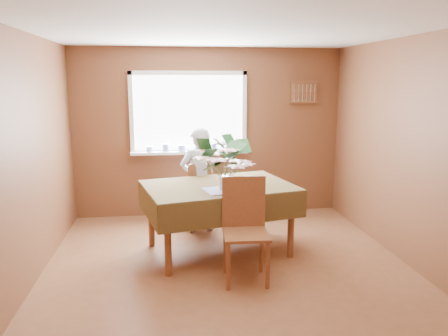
{
  "coord_description": "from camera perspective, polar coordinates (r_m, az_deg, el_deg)",
  "views": [
    {
      "loc": [
        -0.64,
        -4.25,
        2.02
      ],
      "look_at": [
        0.0,
        0.55,
        1.05
      ],
      "focal_mm": 35.0,
      "sensor_mm": 36.0,
      "label": 1
    }
  ],
  "objects": [
    {
      "name": "floor",
      "position": [
        4.75,
        0.91,
        -13.85
      ],
      "size": [
        4.5,
        4.5,
        0.0
      ],
      "primitive_type": "plane",
      "color": "brown",
      "rests_on": "ground"
    },
    {
      "name": "ceiling",
      "position": [
        4.32,
        1.02,
        17.7
      ],
      "size": [
        4.5,
        4.5,
        0.0
      ],
      "primitive_type": "plane",
      "rotation": [
        3.14,
        0.0,
        0.0
      ],
      "color": "white",
      "rests_on": "wall_back"
    },
    {
      "name": "wall_back",
      "position": [
        6.57,
        -1.98,
        4.61
      ],
      "size": [
        4.0,
        0.0,
        4.0
      ],
      "primitive_type": "plane",
      "rotation": [
        1.57,
        0.0,
        0.0
      ],
      "color": "brown",
      "rests_on": "floor"
    },
    {
      "name": "wall_front",
      "position": [
        2.24,
        9.73,
        -9.03
      ],
      "size": [
        4.0,
        0.0,
        4.0
      ],
      "primitive_type": "plane",
      "rotation": [
        -1.57,
        0.0,
        0.0
      ],
      "color": "brown",
      "rests_on": "floor"
    },
    {
      "name": "wall_left",
      "position": [
        4.52,
        -24.96,
        0.46
      ],
      "size": [
        0.0,
        4.5,
        4.5
      ],
      "primitive_type": "plane",
      "rotation": [
        1.57,
        0.0,
        1.57
      ],
      "color": "brown",
      "rests_on": "floor"
    },
    {
      "name": "wall_right",
      "position": [
        5.06,
        23.96,
        1.6
      ],
      "size": [
        0.0,
        4.5,
        4.5
      ],
      "primitive_type": "plane",
      "rotation": [
        1.57,
        0.0,
        -1.57
      ],
      "color": "brown",
      "rests_on": "floor"
    },
    {
      "name": "window_assembly",
      "position": [
        6.49,
        -4.59,
        5.38
      ],
      "size": [
        1.72,
        0.2,
        1.22
      ],
      "color": "white",
      "rests_on": "wall_back"
    },
    {
      "name": "spoon_rack",
      "position": [
        6.8,
        10.45,
        9.72
      ],
      "size": [
        0.44,
        0.05,
        0.33
      ],
      "color": "brown",
      "rests_on": "wall_back"
    },
    {
      "name": "dining_table",
      "position": [
        5.14,
        -0.7,
        -3.32
      ],
      "size": [
        1.91,
        1.5,
        0.83
      ],
      "rotation": [
        0.0,
        0.0,
        0.22
      ],
      "color": "brown",
      "rests_on": "floor"
    },
    {
      "name": "chair_far",
      "position": [
        5.98,
        -3.31,
        -3.25
      ],
      "size": [
        0.53,
        0.53,
        0.95
      ],
      "rotation": [
        0.0,
        0.0,
        3.54
      ],
      "color": "brown",
      "rests_on": "floor"
    },
    {
      "name": "chair_near",
      "position": [
        4.52,
        2.75,
        -7.45
      ],
      "size": [
        0.48,
        0.48,
        1.05
      ],
      "rotation": [
        0.0,
        0.0,
        -0.06
      ],
      "color": "brown",
      "rests_on": "floor"
    },
    {
      "name": "seated_woman",
      "position": [
        5.86,
        -3.26,
        -1.61
      ],
      "size": [
        0.57,
        0.43,
        1.42
      ],
      "primitive_type": "imported",
      "rotation": [
        0.0,
        0.0,
        3.32
      ],
      "color": "white",
      "rests_on": "floor"
    },
    {
      "name": "flower_bouquet",
      "position": [
        4.82,
        0.06,
        1.15
      ],
      "size": [
        0.62,
        0.62,
        0.53
      ],
      "rotation": [
        0.0,
        0.0,
        0.29
      ],
      "color": "white",
      "rests_on": "dining_table"
    },
    {
      "name": "side_plate",
      "position": [
        5.43,
        3.34,
        -1.37
      ],
      "size": [
        0.3,
        0.3,
        0.01
      ],
      "primitive_type": "cylinder",
      "rotation": [
        0.0,
        0.0,
        0.25
      ],
      "color": "white",
      "rests_on": "dining_table"
    },
    {
      "name": "table_knife",
      "position": [
        4.95,
        2.7,
        -2.58
      ],
      "size": [
        0.04,
        0.2,
        0.0
      ],
      "primitive_type": "cube",
      "rotation": [
        0.0,
        0.0,
        0.11
      ],
      "color": "silver",
      "rests_on": "dining_table"
    }
  ]
}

